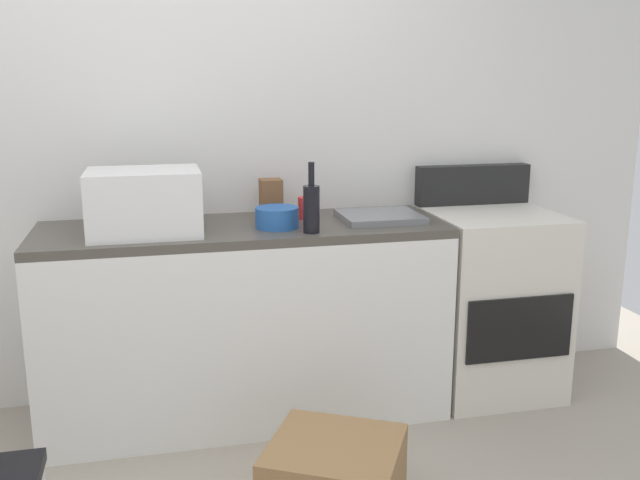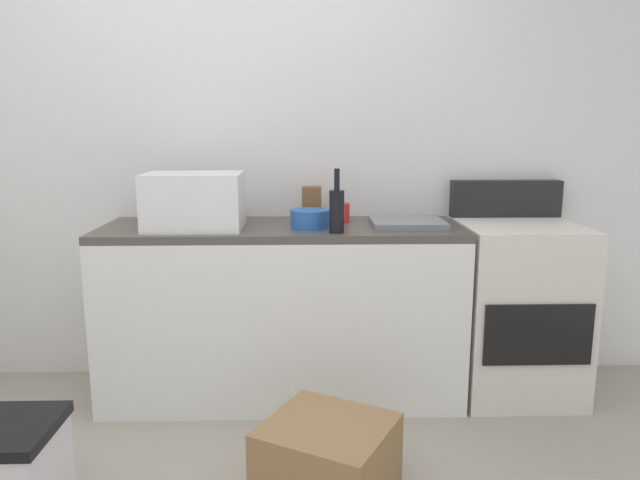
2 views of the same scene
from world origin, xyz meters
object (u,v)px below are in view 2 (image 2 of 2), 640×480
mixing_bowl (310,219)px  cardboard_box_small (328,459)px  wine_bottle (337,209)px  coffee_mug (342,213)px  microwave (194,201)px  knife_block (311,204)px  stove_oven (516,306)px

mixing_bowl → cardboard_box_small: (0.06, -0.81, -0.80)m
wine_bottle → coffee_mug: (0.04, 0.30, -0.06)m
microwave → knife_block: microwave is taller
mixing_bowl → microwave: bearing=179.9°
stove_oven → coffee_mug: bearing=175.0°
wine_bottle → coffee_mug: 0.31m
wine_bottle → knife_block: (-0.11, 0.36, -0.02)m
stove_oven → microwave: microwave is taller
stove_oven → microwave: (-1.64, -0.08, 0.57)m
knife_block → mixing_bowl: (-0.01, -0.23, -0.04)m
microwave → knife_block: size_ratio=2.56×
stove_oven → microwave: bearing=-177.1°
microwave → knife_block: 0.61m
knife_block → coffee_mug: bearing=-22.5°
wine_bottle → coffee_mug: bearing=81.7°
microwave → wine_bottle: size_ratio=1.53×
stove_oven → mixing_bowl: stove_oven is taller
stove_oven → wine_bottle: (-0.95, -0.22, 0.54)m
knife_block → cardboard_box_small: bearing=-87.5°
stove_oven → cardboard_box_small: bearing=-139.0°
mixing_bowl → knife_block: bearing=87.2°
stove_oven → wine_bottle: 1.12m
stove_oven → wine_bottle: wine_bottle is taller
knife_block → mixing_bowl: 0.23m
stove_oven → wine_bottle: bearing=-167.2°
knife_block → cardboard_box_small: knife_block is taller
microwave → coffee_mug: size_ratio=4.60×
mixing_bowl → cardboard_box_small: bearing=-86.0°
wine_bottle → mixing_bowl: size_ratio=1.58×
knife_block → cardboard_box_small: 1.34m
stove_oven → microwave: 1.74m
wine_bottle → knife_block: 0.38m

